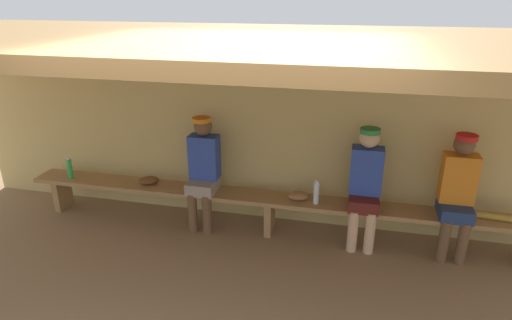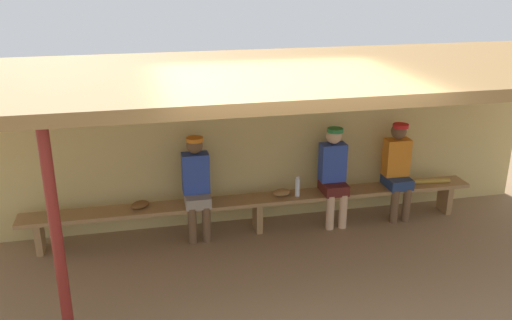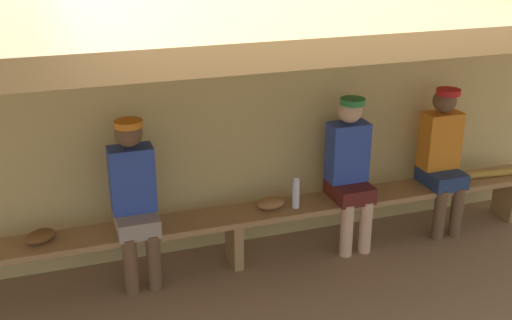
% 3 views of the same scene
% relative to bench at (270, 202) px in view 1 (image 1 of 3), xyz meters
% --- Properties ---
extents(back_wall, '(8.00, 0.20, 2.20)m').
position_rel_bench_xyz_m(back_wall, '(0.00, 0.45, 0.71)').
color(back_wall, tan).
rests_on(back_wall, ground).
extents(dugout_roof, '(8.00, 2.80, 0.12)m').
position_rel_bench_xyz_m(dugout_roof, '(0.00, -0.85, 1.87)').
color(dugout_roof, olive).
rests_on(dugout_roof, back_wall).
extents(bench, '(6.00, 0.36, 0.46)m').
position_rel_bench_xyz_m(bench, '(0.00, 0.00, 0.00)').
color(bench, '#9E7547').
rests_on(bench, ground).
extents(player_in_blue, '(0.34, 0.42, 1.34)m').
position_rel_bench_xyz_m(player_in_blue, '(1.04, 0.00, 0.36)').
color(player_in_blue, '#591E19').
rests_on(player_in_blue, ground).
extents(player_shirtless_tan, '(0.34, 0.42, 1.34)m').
position_rel_bench_xyz_m(player_shirtless_tan, '(1.97, 0.00, 0.36)').
color(player_shirtless_tan, navy).
rests_on(player_shirtless_tan, ground).
extents(player_in_red, '(0.34, 0.42, 1.34)m').
position_rel_bench_xyz_m(player_in_red, '(-0.80, 0.00, 0.36)').
color(player_in_red, gray).
rests_on(player_in_red, ground).
extents(water_bottle_orange, '(0.07, 0.07, 0.27)m').
position_rel_bench_xyz_m(water_bottle_orange, '(-2.55, -0.04, 0.20)').
color(water_bottle_orange, green).
rests_on(water_bottle_orange, bench).
extents(water_bottle_clear, '(0.06, 0.06, 0.27)m').
position_rel_bench_xyz_m(water_bottle_clear, '(0.53, -0.04, 0.20)').
color(water_bottle_clear, silver).
rests_on(water_bottle_clear, bench).
extents(baseball_glove_dark_brown, '(0.26, 0.20, 0.09)m').
position_rel_bench_xyz_m(baseball_glove_dark_brown, '(0.33, 0.01, 0.12)').
color(baseball_glove_dark_brown, olive).
rests_on(baseball_glove_dark_brown, bench).
extents(baseball_glove_tan, '(0.29, 0.27, 0.09)m').
position_rel_bench_xyz_m(baseball_glove_tan, '(-1.51, 0.02, 0.12)').
color(baseball_glove_tan, brown).
rests_on(baseball_glove_tan, bench).
extents(baseball_bat, '(0.90, 0.16, 0.07)m').
position_rel_bench_xyz_m(baseball_bat, '(2.31, -0.00, 0.11)').
color(baseball_bat, '#B28C33').
rests_on(baseball_bat, bench).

